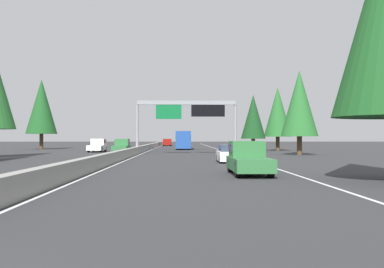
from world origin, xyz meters
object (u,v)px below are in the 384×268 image
conifer_right_near (299,104)px  conifer_left_mid (41,107)px  sedan_distant_b (229,154)px  oncoming_near (122,146)px  sign_gantry_overhead (188,112)px  bus_far_left (183,139)px  conifer_right_far (253,117)px  sedan_mid_left (167,143)px  oncoming_far (98,145)px  minivan_near_center (167,142)px  conifer_right_mid (278,112)px  pickup_far_right (248,158)px

conifer_right_near → conifer_left_mid: size_ratio=0.82×
sedan_distant_b → oncoming_near: (26.01, 12.12, 0.23)m
sign_gantry_overhead → bus_far_left: bearing=1.2°
conifer_left_mid → sign_gantry_overhead: bearing=-133.3°
sign_gantry_overhead → bus_far_left: size_ratio=1.10×
sedan_distant_b → oncoming_near: 28.69m
oncoming_near → conifer_right_far: bearing=106.6°
sedan_mid_left → oncoming_far: (-53.63, 8.24, 0.23)m
minivan_near_center → conifer_left_mid: 37.39m
sedan_mid_left → conifer_right_mid: size_ratio=0.45×
pickup_far_right → bus_far_left: bearing=3.5°
minivan_near_center → conifer_left_mid: bearing=145.1°
sedan_distant_b → sedan_mid_left: (81.90, 7.56, 0.00)m
pickup_far_right → conifer_right_far: 44.97m
minivan_near_center → conifer_right_mid: bearing=-155.2°
pickup_far_right → conifer_right_mid: conifer_right_mid is taller
minivan_near_center → conifer_right_mid: conifer_right_mid is taller
conifer_right_near → conifer_right_far: bearing=11.5°
bus_far_left → oncoming_far: 19.46m
oncoming_near → sedan_distant_b: bearing=25.0°
oncoming_far → sign_gantry_overhead: bearing=57.1°
oncoming_far → conifer_right_mid: size_ratio=0.57×
sign_gantry_overhead → oncoming_far: bearing=57.1°
sign_gantry_overhead → bus_far_left: 23.62m
minivan_near_center → bus_far_left: bearing=-173.1°
sedan_distant_b → bus_far_left: bearing=4.7°
oncoming_near → conifer_right_far: size_ratio=0.66×
sign_gantry_overhead → conifer_right_near: bearing=-105.8°
minivan_near_center → conifer_right_mid: (-39.87, -18.41, 5.05)m
bus_far_left → sedan_mid_left: 38.72m
sign_gantry_overhead → bus_far_left: sign_gantry_overhead is taller
sedan_mid_left → sign_gantry_overhead: bearing=-175.9°
sedan_mid_left → conifer_right_near: bearing=-165.0°
sign_gantry_overhead → conifer_left_mid: size_ratio=1.04×
conifer_left_mid → conifer_right_mid: bearing=-103.8°
sedan_mid_left → conifer_right_far: size_ratio=0.52×
conifer_right_far → conifer_left_mid: size_ratio=0.69×
sedan_distant_b → conifer_right_mid: 36.36m
conifer_right_mid → conifer_left_mid: bearing=76.2°
conifer_right_near → conifer_right_mid: size_ratio=1.01×
bus_far_left → pickup_far_right: bearing=-176.5°
bus_far_left → conifer_right_mid: 17.88m
conifer_right_near → conifer_right_mid: (17.87, -1.10, -0.06)m
minivan_near_center → oncoming_near: size_ratio=0.89×
sign_gantry_overhead → pickup_far_right: bearing=-174.8°
sedan_mid_left → oncoming_near: (-55.89, 4.56, 0.23)m
conifer_right_far → conifer_left_mid: (12.22, 35.26, 2.29)m
sedan_mid_left → conifer_right_mid: conifer_right_mid is taller
sedan_distant_b → sedan_mid_left: size_ratio=1.00×
bus_far_left → sedan_mid_left: size_ratio=2.61×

